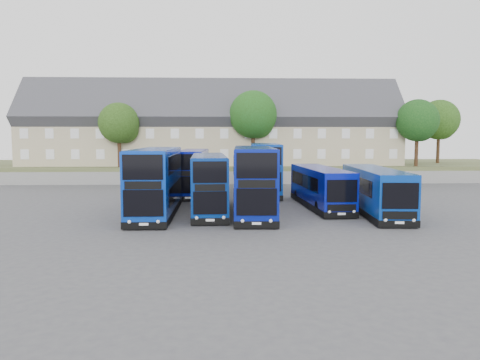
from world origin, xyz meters
The scene contains 15 objects.
ground centered at (0.00, 0.00, 0.00)m, with size 120.00×120.00×0.00m, color #444449.
retaining_wall centered at (0.00, 24.00, 0.75)m, with size 70.00×0.40×1.50m, color slate.
earth_bank centered at (0.00, 34.00, 1.00)m, with size 80.00×20.00×2.00m, color #4D522E.
terrace_row centered at (-3.00, 30.00, 6.60)m, with size 48.00×10.40×11.20m.
dd_front_left centered at (-6.59, 2.30, 2.32)m, with size 2.77×11.88×4.71m.
dd_front_mid centered at (-2.83, 2.90, 2.07)m, with size 2.83×10.72×4.23m.
dd_front_right centered at (0.43, 2.40, 2.37)m, with size 3.27×12.21×4.81m.
dd_rear_left centered at (-4.62, 13.87, 2.11)m, with size 2.77×10.86×4.29m.
dd_rear_right centered at (2.44, 14.90, 2.40)m, with size 3.61×12.44×4.88m.
coach_east_a centered at (5.93, 5.36, 1.54)m, with size 2.95×11.61×3.15m.
coach_east_b centered at (9.30, 2.22, 1.61)m, with size 3.38×12.14×3.28m.
tree_west centered at (-13.85, 25.10, 7.05)m, with size 4.80×4.80×7.65m.
tree_mid centered at (2.15, 25.60, 8.07)m, with size 5.76×5.76×9.18m.
tree_east centered at (22.15, 25.10, 7.39)m, with size 5.12×5.12×8.16m.
tree_far centered at (28.15, 32.10, 7.73)m, with size 5.44×5.44×8.67m.
Camera 1 is at (-1.98, -31.28, 5.57)m, focal length 35.00 mm.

